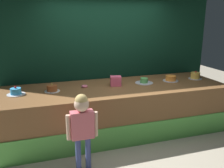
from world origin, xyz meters
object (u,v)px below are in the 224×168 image
at_px(cake_left, 52,89).
at_px(cake_center, 144,81).
at_px(pink_box, 116,81).
at_px(cake_right, 171,79).
at_px(cake_far_left, 16,92).
at_px(child_figure, 82,122).
at_px(donut, 85,86).
at_px(cake_far_right, 195,76).

distance_m(cake_left, cake_center, 1.77).
relative_size(pink_box, cake_left, 0.74).
bearing_deg(cake_right, cake_far_left, -179.46).
distance_m(child_figure, donut, 1.25).
height_order(cake_left, cake_right, cake_left).
height_order(child_figure, pink_box, child_figure).
bearing_deg(cake_far_right, donut, 178.55).
xyz_separation_m(pink_box, cake_left, (-1.18, -0.03, -0.04)).
relative_size(donut, cake_right, 0.37).
height_order(cake_far_left, cake_center, cake_far_left).
bearing_deg(child_figure, pink_box, 52.96).
xyz_separation_m(pink_box, cake_far_right, (1.77, -0.01, -0.03)).
height_order(cake_center, cake_far_right, cake_far_right).
bearing_deg(pink_box, cake_right, -0.48).
xyz_separation_m(donut, cake_left, (-0.59, -0.09, 0.03)).
bearing_deg(cake_center, cake_left, -178.87).
bearing_deg(cake_far_right, cake_right, -179.64).
bearing_deg(cake_left, cake_right, 0.58).
bearing_deg(cake_left, pink_box, 1.63).
xyz_separation_m(child_figure, cake_center, (1.46, 1.15, 0.18)).
xyz_separation_m(donut, cake_far_right, (2.36, -0.06, 0.04)).
relative_size(donut, cake_center, 0.33).
height_order(pink_box, cake_left, pink_box).
bearing_deg(child_figure, cake_center, 38.32).
distance_m(child_figure, cake_left, 1.18).
xyz_separation_m(cake_right, cake_far_right, (0.59, 0.00, 0.01)).
bearing_deg(donut, cake_far_left, -175.59).
bearing_deg(child_figure, cake_far_left, 128.95).
relative_size(pink_box, cake_far_right, 0.71).
xyz_separation_m(donut, cake_center, (1.18, -0.05, 0.02)).
relative_size(pink_box, donut, 1.72).
bearing_deg(cake_right, cake_center, 178.92).
distance_m(child_figure, cake_right, 2.36).
xyz_separation_m(cake_left, cake_far_right, (2.95, 0.03, 0.01)).
distance_m(child_figure, cake_far_left, 1.45).
xyz_separation_m(pink_box, cake_center, (0.59, 0.00, -0.05)).
distance_m(cake_center, cake_right, 0.59).
bearing_deg(cake_center, donut, 177.46).
relative_size(cake_far_left, cake_center, 0.85).
bearing_deg(cake_far_left, cake_left, 0.36).
height_order(child_figure, cake_far_right, child_figure).
relative_size(cake_center, cake_far_right, 1.25).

